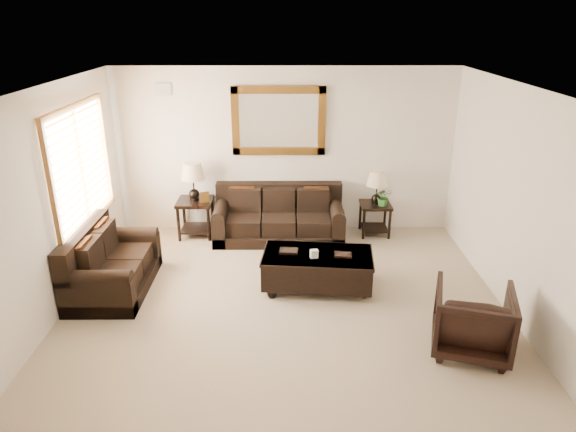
{
  "coord_description": "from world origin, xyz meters",
  "views": [
    {
      "loc": [
        0.01,
        -5.69,
        3.44
      ],
      "look_at": [
        0.04,
        0.6,
        0.96
      ],
      "focal_mm": 32.0,
      "sensor_mm": 36.0,
      "label": 1
    }
  ],
  "objects_px": {
    "sofa": "(279,220)",
    "end_table_right": "(376,194)",
    "loveseat": "(109,267)",
    "end_table_left": "(194,189)",
    "coffee_table": "(317,266)",
    "armchair": "(473,317)"
  },
  "relations": [
    {
      "from": "sofa",
      "to": "end_table_right",
      "type": "height_order",
      "value": "end_table_right"
    },
    {
      "from": "end_table_right",
      "to": "loveseat",
      "type": "bearing_deg",
      "value": -154.46
    },
    {
      "from": "sofa",
      "to": "end_table_right",
      "type": "xyz_separation_m",
      "value": [
        1.59,
        0.13,
        0.4
      ]
    },
    {
      "from": "sofa",
      "to": "end_table_left",
      "type": "bearing_deg",
      "value": 176.31
    },
    {
      "from": "loveseat",
      "to": "coffee_table",
      "type": "bearing_deg",
      "value": -89.34
    },
    {
      "from": "sofa",
      "to": "coffee_table",
      "type": "distance_m",
      "value": 1.75
    },
    {
      "from": "end_table_right",
      "to": "coffee_table",
      "type": "bearing_deg",
      "value": -120.57
    },
    {
      "from": "sofa",
      "to": "end_table_left",
      "type": "relative_size",
      "value": 1.67
    },
    {
      "from": "end_table_right",
      "to": "coffee_table",
      "type": "height_order",
      "value": "end_table_right"
    },
    {
      "from": "coffee_table",
      "to": "armchair",
      "type": "xyz_separation_m",
      "value": [
        1.59,
        -1.4,
        0.1
      ]
    },
    {
      "from": "sofa",
      "to": "end_table_left",
      "type": "xyz_separation_m",
      "value": [
        -1.37,
        0.09,
        0.5
      ]
    },
    {
      "from": "coffee_table",
      "to": "armchair",
      "type": "bearing_deg",
      "value": -35.75
    },
    {
      "from": "end_table_right",
      "to": "armchair",
      "type": "relative_size",
      "value": 1.32
    },
    {
      "from": "end_table_left",
      "to": "armchair",
      "type": "height_order",
      "value": "end_table_left"
    },
    {
      "from": "end_table_left",
      "to": "armchair",
      "type": "relative_size",
      "value": 1.51
    },
    {
      "from": "loveseat",
      "to": "end_table_left",
      "type": "relative_size",
      "value": 1.23
    },
    {
      "from": "end_table_left",
      "to": "end_table_right",
      "type": "xyz_separation_m",
      "value": [
        2.96,
        0.04,
        -0.1
      ]
    },
    {
      "from": "loveseat",
      "to": "end_table_right",
      "type": "relative_size",
      "value": 1.41
    },
    {
      "from": "sofa",
      "to": "loveseat",
      "type": "height_order",
      "value": "loveseat"
    },
    {
      "from": "armchair",
      "to": "coffee_table",
      "type": "bearing_deg",
      "value": -24.86
    },
    {
      "from": "end_table_left",
      "to": "end_table_right",
      "type": "bearing_deg",
      "value": 0.71
    },
    {
      "from": "end_table_left",
      "to": "sofa",
      "type": "bearing_deg",
      "value": -3.69
    }
  ]
}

